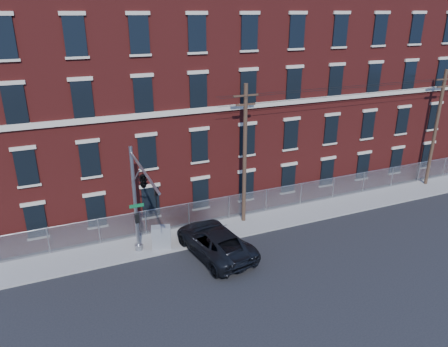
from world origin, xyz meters
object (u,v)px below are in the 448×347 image
traffic_signal_mast (141,188)px  utility_cabinet (161,237)px  pickup_truck (215,241)px  utility_pole_near (245,153)px

traffic_signal_mast → utility_cabinet: (1.43, 2.02, -4.51)m
traffic_signal_mast → pickup_truck: (4.43, 0.19, -4.49)m
traffic_signal_mast → utility_pole_near: size_ratio=0.70×
utility_pole_near → utility_cabinet: size_ratio=6.56×
utility_pole_near → pickup_truck: 6.55m
pickup_truck → utility_cabinet: (-2.99, 1.83, -0.01)m
utility_pole_near → pickup_truck: utility_pole_near is taller
pickup_truck → utility_cabinet: bearing=-40.6°
utility_cabinet → utility_pole_near: bearing=26.5°
utility_pole_near → utility_cabinet: utility_pole_near is taller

